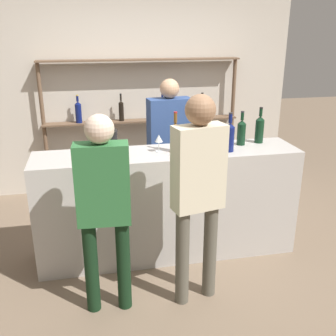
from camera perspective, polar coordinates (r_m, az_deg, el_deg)
The scene contains 13 objects.
ground_plane at distance 4.04m, azimuth -0.00°, elevation -11.99°, with size 16.00×16.00×0.00m, color #7A6651.
bar_counter at distance 3.79m, azimuth -0.00°, elevation -5.23°, with size 2.45×0.53×1.05m, color #B7B2AD.
back_wall at distance 5.32m, azimuth -4.14°, elevation 11.92°, with size 4.05×0.12×2.80m, color beige.
back_shelf at distance 5.18m, azimuth -3.83°, elevation 9.25°, with size 2.55×0.18×1.75m.
counter_bottle_0 at distance 3.62m, azimuth 8.92°, elevation 4.57°, with size 0.09×0.09×0.36m.
counter_bottle_1 at distance 3.85m, azimuth 10.60°, elevation 5.20°, with size 0.08×0.08×0.33m.
counter_bottle_2 at distance 3.96m, azimuth 13.15°, elevation 5.58°, with size 0.08×0.08×0.35m.
counter_bottle_3 at distance 3.56m, azimuth 1.07°, elevation 4.61°, with size 0.08×0.08×0.37m.
wine_glass at distance 3.57m, azimuth -1.35°, elevation 4.23°, with size 0.07×0.07×0.16m.
ice_bucket at distance 3.47m, azimuth -9.04°, elevation 3.50°, with size 0.22×0.22×0.24m.
customer_center at distance 2.95m, azimuth 4.42°, elevation -2.40°, with size 0.42×0.25×1.69m.
server_behind_counter at distance 4.43m, azimuth 0.22°, elevation 4.13°, with size 0.50×0.26×1.61m.
customer_left at distance 2.90m, azimuth -9.33°, elevation -4.73°, with size 0.40×0.21×1.58m.
Camera 1 is at (-0.69, -3.36, 2.13)m, focal length 42.00 mm.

